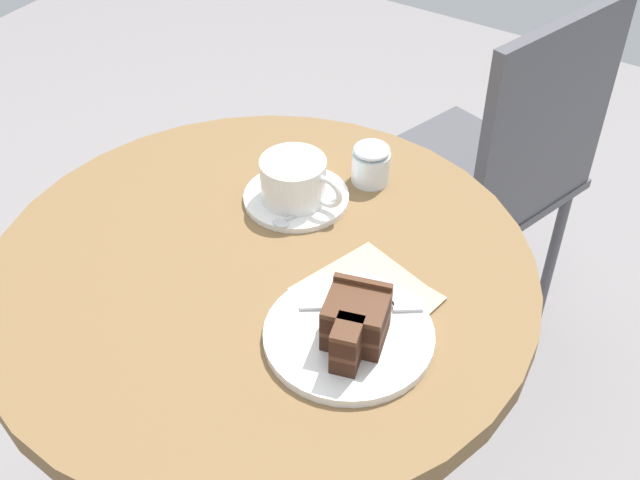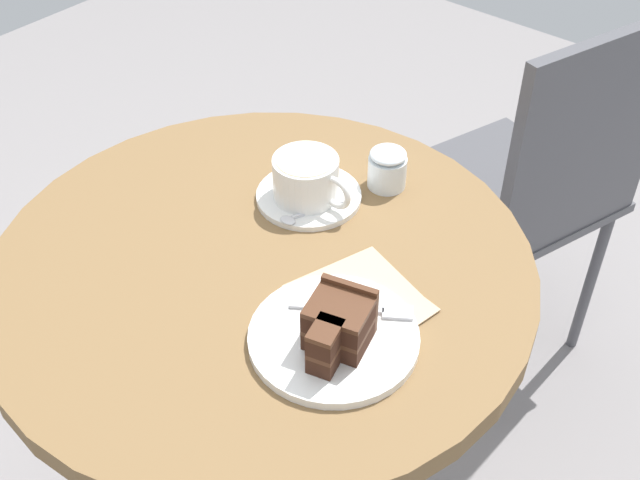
% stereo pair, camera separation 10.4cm
% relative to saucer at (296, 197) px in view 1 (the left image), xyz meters
% --- Properties ---
extents(cafe_table, '(0.74, 0.74, 0.71)m').
position_rel_saucer_xyz_m(cafe_table, '(0.04, -0.14, -0.12)').
color(cafe_table, brown).
rests_on(cafe_table, ground).
extents(saucer, '(0.15, 0.15, 0.01)m').
position_rel_saucer_xyz_m(saucer, '(0.00, 0.00, 0.00)').
color(saucer, white).
rests_on(saucer, cafe_table).
extents(coffee_cup, '(0.13, 0.10, 0.06)m').
position_rel_saucer_xyz_m(coffee_cup, '(0.00, -0.01, 0.04)').
color(coffee_cup, white).
rests_on(coffee_cup, saucer).
extents(teaspoon, '(0.05, 0.10, 0.00)m').
position_rel_saucer_xyz_m(teaspoon, '(0.03, -0.04, 0.01)').
color(teaspoon, silver).
rests_on(teaspoon, saucer).
extents(cake_plate, '(0.21, 0.21, 0.01)m').
position_rel_saucer_xyz_m(cake_plate, '(0.20, -0.19, 0.00)').
color(cake_plate, white).
rests_on(cake_plate, cafe_table).
extents(cake_slice, '(0.09, 0.11, 0.07)m').
position_rel_saucer_xyz_m(cake_slice, '(0.22, -0.20, 0.04)').
color(cake_slice, '#381E14').
rests_on(cake_slice, cake_plate).
extents(fork, '(0.13, 0.10, 0.00)m').
position_rel_saucer_xyz_m(fork, '(0.21, -0.14, 0.01)').
color(fork, silver).
rests_on(fork, cake_plate).
extents(napkin, '(0.18, 0.18, 0.00)m').
position_rel_saucer_xyz_m(napkin, '(0.19, -0.12, -0.00)').
color(napkin, tan).
rests_on(napkin, cafe_table).
extents(cafe_chair, '(0.48, 0.48, 0.85)m').
position_rel_saucer_xyz_m(cafe_chair, '(0.13, 0.53, -0.22)').
color(cafe_chair, '#4C4C51').
rests_on(cafe_chair, ground).
extents(sugar_pot, '(0.06, 0.06, 0.06)m').
position_rel_saucer_xyz_m(sugar_pot, '(0.07, 0.10, 0.03)').
color(sugar_pot, silver).
rests_on(sugar_pot, cafe_table).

